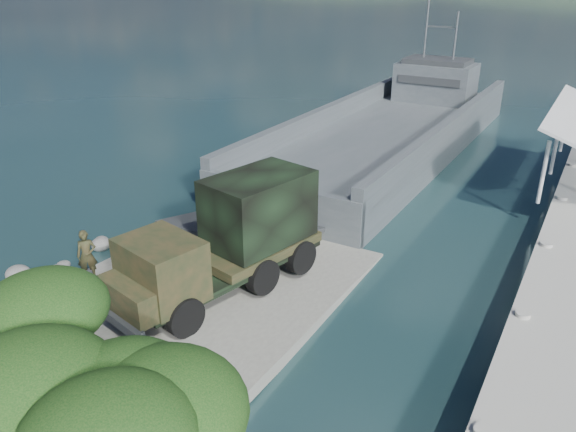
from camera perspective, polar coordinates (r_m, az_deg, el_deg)
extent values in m
plane|color=#18363A|center=(21.98, -10.66, -9.46)|extent=(1400.00, 1400.00, 0.00)
cube|color=gray|center=(21.23, -12.46, -10.12)|extent=(10.00, 18.00, 0.50)
cube|color=#444E50|center=(40.80, 10.17, 7.14)|extent=(9.52, 30.65, 2.55)
cube|color=#444E50|center=(41.93, 4.82, 10.55)|extent=(0.97, 30.55, 1.32)
cube|color=#444E50|center=(39.10, 16.28, 8.71)|extent=(0.97, 30.55, 1.32)
cube|color=#444E50|center=(27.67, -1.14, 0.64)|extent=(9.17, 0.51, 2.65)
cube|color=#444E50|center=(49.62, 14.76, 13.02)|extent=(6.16, 4.14, 3.05)
cube|color=#303336|center=(49.35, 14.98, 14.99)|extent=(5.13, 3.32, 0.41)
cylinder|color=#939599|center=(49.42, 13.86, 17.86)|extent=(0.16, 0.16, 5.09)
cylinder|color=#939599|center=(48.80, 16.64, 16.90)|extent=(0.16, 0.16, 4.07)
cylinder|color=black|center=(21.24, -14.60, -7.30)|extent=(0.80, 1.48, 1.41)
cylinder|color=black|center=(19.45, -10.48, -10.03)|extent=(0.80, 1.48, 1.41)
cylinder|color=black|center=(23.08, -6.97, -4.00)|extent=(0.80, 1.48, 1.41)
cylinder|color=black|center=(21.45, -2.61, -6.15)|extent=(0.80, 1.48, 1.41)
cylinder|color=black|center=(24.36, -3.10, -2.28)|extent=(0.80, 1.48, 1.41)
cylinder|color=black|center=(22.82, 1.28, -4.16)|extent=(0.80, 1.48, 1.41)
cube|color=black|center=(21.79, -6.15, -5.25)|extent=(4.20, 8.57, 0.27)
cube|color=black|center=(19.72, -12.71, -5.29)|extent=(3.13, 2.73, 2.17)
cube|color=black|center=(19.41, -15.72, -8.00)|extent=(2.65, 1.52, 1.08)
cube|color=black|center=(22.51, -3.29, -3.06)|extent=(3.78, 5.48, 0.38)
cube|color=black|center=(21.98, -2.98, 0.79)|extent=(3.47, 4.61, 2.71)
cube|color=#303336|center=(19.54, -16.86, -10.19)|extent=(2.70, 0.88, 0.33)
imported|color=black|center=(22.94, -19.62, -4.64)|extent=(0.87, 0.87, 2.02)
ellipsoid|color=#0F3711|center=(13.08, -23.54, -8.63)|extent=(2.66, 2.66, 1.52)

